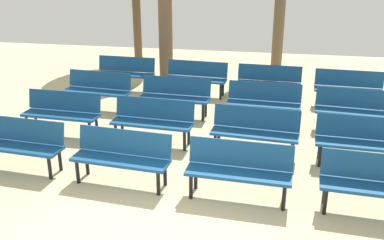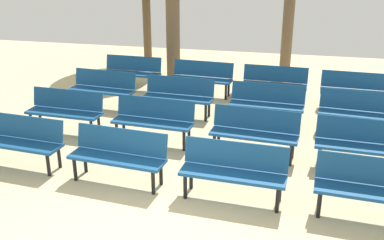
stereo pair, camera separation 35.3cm
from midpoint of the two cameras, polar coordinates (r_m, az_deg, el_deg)
name	(u,v)px [view 2 (the right image)]	position (r m, az deg, el deg)	size (l,w,h in m)	color
bench_r0_c0	(20,138)	(8.24, -20.20, -2.23)	(1.63, 0.61, 0.87)	navy
bench_r0_c1	(119,153)	(7.26, -8.09, -4.23)	(1.64, 0.62, 0.87)	navy
bench_r0_c2	(234,168)	(6.75, 6.94, -6.21)	(1.62, 0.56, 0.87)	navy
bench_r0_c3	(374,186)	(6.80, 23.84, -7.78)	(1.63, 0.59, 0.87)	navy
bench_r1_c0	(65,108)	(9.50, -15.03, 1.44)	(1.62, 0.55, 0.87)	navy
bench_r1_c1	(154,118)	(8.67, -3.82, 0.25)	(1.63, 0.58, 0.87)	navy
bench_r1_c2	(255,130)	(8.19, 9.34, -1.28)	(1.63, 0.61, 0.87)	navy
bench_r1_c3	(363,142)	(8.20, 22.43, -2.66)	(1.62, 0.57, 0.87)	navy
bench_r2_c0	(103,87)	(10.86, -10.51, 4.26)	(1.64, 0.62, 0.87)	navy
bench_r2_c1	(179,94)	(10.11, -0.73, 3.36)	(1.62, 0.55, 0.87)	navy
bench_r2_c2	(267,101)	(9.78, 10.69, 2.36)	(1.62, 0.56, 0.87)	navy
bench_r2_c3	(359,110)	(9.76, 21.77, 1.16)	(1.64, 0.62, 0.87)	navy
bench_r3_c0	(132,70)	(12.25, -6.92, 6.38)	(1.62, 0.54, 0.87)	navy
bench_r3_c1	(202,76)	(11.60, 2.19, 5.68)	(1.63, 0.59, 0.87)	navy
bench_r3_c2	(275,82)	(11.32, 11.52, 4.87)	(1.62, 0.54, 0.87)	navy
bench_r3_c3	(355,89)	(11.29, 21.20, 3.81)	(1.62, 0.56, 0.87)	navy
tree_1	(173,26)	(12.72, -1.67, 12.01)	(0.39, 0.39, 3.16)	brown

